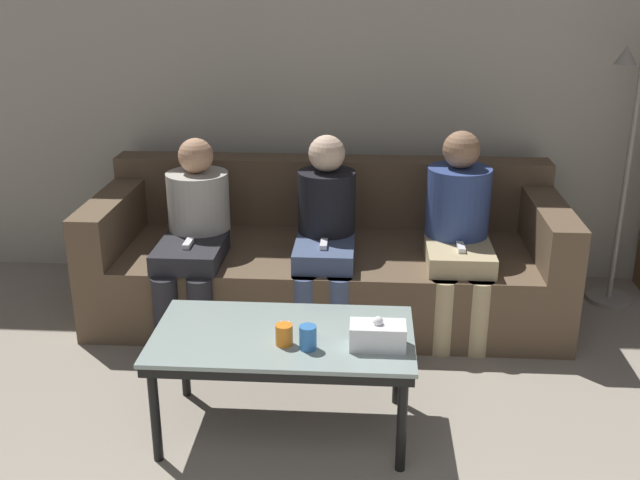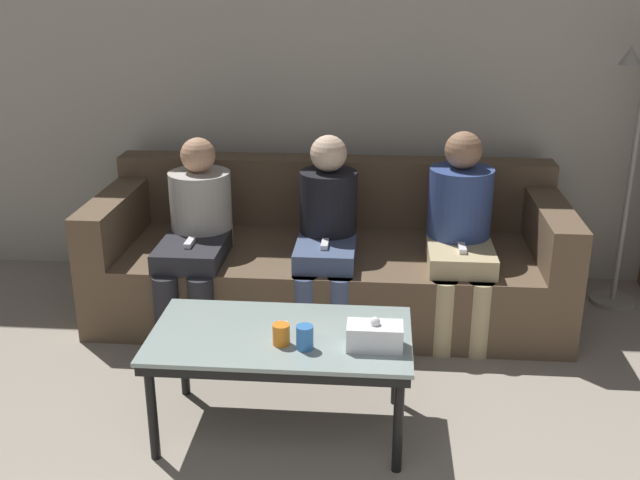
{
  "view_description": "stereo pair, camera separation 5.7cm",
  "coord_description": "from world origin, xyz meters",
  "px_view_note": "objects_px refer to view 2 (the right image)",
  "views": [
    {
      "loc": [
        0.22,
        -0.55,
        1.87
      ],
      "look_at": [
        0.0,
        2.76,
        0.65
      ],
      "focal_mm": 42.0,
      "sensor_mm": 36.0,
      "label": 1
    },
    {
      "loc": [
        0.28,
        -0.55,
        1.87
      ],
      "look_at": [
        0.0,
        2.76,
        0.65
      ],
      "focal_mm": 42.0,
      "sensor_mm": 36.0,
      "label": 2
    }
  ],
  "objects_px": {
    "coffee_table": "(281,343)",
    "game_remote": "(281,331)",
    "cup_near_left": "(306,337)",
    "seated_person_left_end": "(197,229)",
    "couch": "(330,260)",
    "cup_near_right": "(281,334)",
    "tissue_box": "(375,336)",
    "seated_person_mid_right": "(460,229)",
    "seated_person_mid_left": "(327,230)"
  },
  "relations": [
    {
      "from": "game_remote",
      "to": "seated_person_mid_right",
      "type": "relative_size",
      "value": 0.14
    },
    {
      "from": "cup_near_right",
      "to": "couch",
      "type": "bearing_deg",
      "value": 85.87
    },
    {
      "from": "seated_person_mid_left",
      "to": "coffee_table",
      "type": "bearing_deg",
      "value": -96.21
    },
    {
      "from": "cup_near_right",
      "to": "seated_person_mid_right",
      "type": "distance_m",
      "value": 1.39
    },
    {
      "from": "tissue_box",
      "to": "seated_person_mid_left",
      "type": "height_order",
      "value": "seated_person_mid_left"
    },
    {
      "from": "couch",
      "to": "seated_person_mid_right",
      "type": "bearing_deg",
      "value": -16.23
    },
    {
      "from": "seated_person_mid_right",
      "to": "seated_person_left_end",
      "type": "bearing_deg",
      "value": -178.9
    },
    {
      "from": "cup_near_left",
      "to": "seated_person_left_end",
      "type": "distance_m",
      "value": 1.34
    },
    {
      "from": "cup_near_left",
      "to": "game_remote",
      "type": "xyz_separation_m",
      "value": [
        -0.12,
        0.12,
        -0.04
      ]
    },
    {
      "from": "couch",
      "to": "seated_person_mid_left",
      "type": "bearing_deg",
      "value": -90.0
    },
    {
      "from": "cup_near_right",
      "to": "seated_person_mid_left",
      "type": "bearing_deg",
      "value": 85.07
    },
    {
      "from": "game_remote",
      "to": "cup_near_right",
      "type": "bearing_deg",
      "value": -80.67
    },
    {
      "from": "couch",
      "to": "seated_person_left_end",
      "type": "bearing_deg",
      "value": -161.77
    },
    {
      "from": "cup_near_right",
      "to": "game_remote",
      "type": "relative_size",
      "value": 0.57
    },
    {
      "from": "cup_near_left",
      "to": "seated_person_left_end",
      "type": "xyz_separation_m",
      "value": [
        -0.71,
        1.14,
        0.03
      ]
    },
    {
      "from": "game_remote",
      "to": "seated_person_mid_left",
      "type": "distance_m",
      "value": 1.04
    },
    {
      "from": "couch",
      "to": "tissue_box",
      "type": "bearing_deg",
      "value": -78.5
    },
    {
      "from": "couch",
      "to": "game_remote",
      "type": "xyz_separation_m",
      "value": [
        -0.11,
        -1.25,
        0.18
      ]
    },
    {
      "from": "seated_person_left_end",
      "to": "cup_near_right",
      "type": "bearing_deg",
      "value": -61.34
    },
    {
      "from": "cup_near_right",
      "to": "tissue_box",
      "type": "xyz_separation_m",
      "value": [
        0.37,
        0.0,
        0.01
      ]
    },
    {
      "from": "coffee_table",
      "to": "seated_person_mid_right",
      "type": "bearing_deg",
      "value": 52.0
    },
    {
      "from": "tissue_box",
      "to": "seated_person_left_end",
      "type": "distance_m",
      "value": 1.47
    },
    {
      "from": "coffee_table",
      "to": "cup_near_left",
      "type": "xyz_separation_m",
      "value": [
        0.12,
        -0.12,
        0.09
      ]
    },
    {
      "from": "cup_near_left",
      "to": "couch",
      "type": "bearing_deg",
      "value": 90.16
    },
    {
      "from": "coffee_table",
      "to": "cup_near_left",
      "type": "distance_m",
      "value": 0.19
    },
    {
      "from": "tissue_box",
      "to": "seated_person_left_end",
      "type": "bearing_deg",
      "value": 131.41
    },
    {
      "from": "tissue_box",
      "to": "seated_person_mid_left",
      "type": "relative_size",
      "value": 0.21
    },
    {
      "from": "cup_near_left",
      "to": "seated_person_mid_left",
      "type": "xyz_separation_m",
      "value": [
        -0.0,
        1.15,
        0.04
      ]
    },
    {
      "from": "tissue_box",
      "to": "game_remote",
      "type": "relative_size",
      "value": 1.47
    },
    {
      "from": "couch",
      "to": "cup_near_right",
      "type": "relative_size",
      "value": 29.8
    },
    {
      "from": "cup_near_left",
      "to": "seated_person_mid_right",
      "type": "relative_size",
      "value": 0.09
    },
    {
      "from": "couch",
      "to": "cup_near_left",
      "type": "height_order",
      "value": "couch"
    },
    {
      "from": "coffee_table",
      "to": "game_remote",
      "type": "xyz_separation_m",
      "value": [
        0.0,
        0.0,
        0.05
      ]
    },
    {
      "from": "game_remote",
      "to": "seated_person_mid_right",
      "type": "height_order",
      "value": "seated_person_mid_right"
    },
    {
      "from": "couch",
      "to": "seated_person_mid_right",
      "type": "relative_size",
      "value": 2.41
    },
    {
      "from": "cup_near_right",
      "to": "seated_person_mid_left",
      "type": "xyz_separation_m",
      "value": [
        0.1,
        1.12,
        0.05
      ]
    },
    {
      "from": "cup_near_right",
      "to": "seated_person_mid_left",
      "type": "height_order",
      "value": "seated_person_mid_left"
    },
    {
      "from": "seated_person_left_end",
      "to": "cup_near_left",
      "type": "bearing_deg",
      "value": -58.15
    },
    {
      "from": "seated_person_mid_right",
      "to": "coffee_table",
      "type": "bearing_deg",
      "value": -128.0
    },
    {
      "from": "couch",
      "to": "coffee_table",
      "type": "distance_m",
      "value": 1.26
    },
    {
      "from": "couch",
      "to": "cup_near_left",
      "type": "distance_m",
      "value": 1.39
    },
    {
      "from": "coffee_table",
      "to": "game_remote",
      "type": "bearing_deg",
      "value": 84.64
    },
    {
      "from": "coffee_table",
      "to": "seated_person_left_end",
      "type": "distance_m",
      "value": 1.18
    },
    {
      "from": "couch",
      "to": "seated_person_mid_left",
      "type": "height_order",
      "value": "seated_person_mid_left"
    },
    {
      "from": "game_remote",
      "to": "seated_person_left_end",
      "type": "distance_m",
      "value": 1.18
    },
    {
      "from": "game_remote",
      "to": "coffee_table",
      "type": "bearing_deg",
      "value": -95.36
    },
    {
      "from": "cup_near_right",
      "to": "cup_near_left",
      "type": "bearing_deg",
      "value": -15.99
    },
    {
      "from": "seated_person_mid_right",
      "to": "tissue_box",
      "type": "bearing_deg",
      "value": -110.83
    },
    {
      "from": "cup_near_right",
      "to": "seated_person_mid_right",
      "type": "xyz_separation_m",
      "value": [
        0.8,
        1.14,
        0.07
      ]
    },
    {
      "from": "couch",
      "to": "seated_person_mid_left",
      "type": "distance_m",
      "value": 0.34
    }
  ]
}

